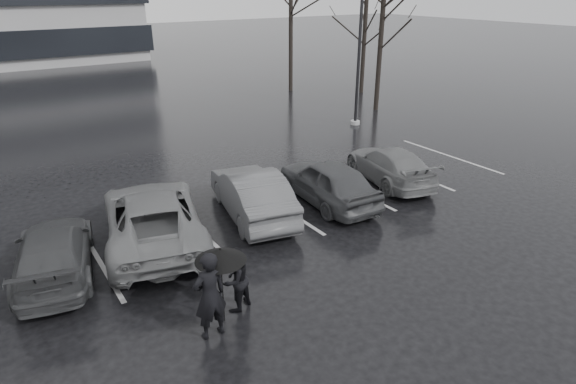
% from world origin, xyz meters
% --- Properties ---
extents(ground, '(160.00, 160.00, 0.00)m').
position_xyz_m(ground, '(0.00, 0.00, 0.00)').
color(ground, black).
rests_on(ground, ground).
extents(car_main, '(2.01, 4.27, 1.41)m').
position_xyz_m(car_main, '(2.06, 1.76, 0.71)').
color(car_main, black).
rests_on(car_main, ground).
extents(car_west_a, '(2.41, 4.61, 1.45)m').
position_xyz_m(car_west_a, '(-0.43, 2.26, 0.72)').
color(car_west_a, '#313134').
rests_on(car_west_a, ground).
extents(car_west_b, '(3.66, 5.70, 1.46)m').
position_xyz_m(car_west_b, '(-3.44, 2.35, 0.73)').
color(car_west_b, '#4C4D4F').
rests_on(car_west_b, ground).
extents(car_west_c, '(2.56, 4.40, 1.20)m').
position_xyz_m(car_west_c, '(-5.98, 2.09, 0.60)').
color(car_west_c, black).
rests_on(car_west_c, ground).
extents(car_east, '(2.72, 4.50, 1.22)m').
position_xyz_m(car_east, '(4.99, 1.95, 0.61)').
color(car_east, '#4C4D4F').
rests_on(car_east, ground).
extents(pedestrian_left, '(0.71, 0.49, 1.89)m').
position_xyz_m(pedestrian_left, '(-3.83, -2.03, 0.94)').
color(pedestrian_left, black).
rests_on(pedestrian_left, ground).
extents(pedestrian_right, '(0.87, 0.78, 1.47)m').
position_xyz_m(pedestrian_right, '(-3.02, -1.53, 0.73)').
color(pedestrian_right, black).
rests_on(pedestrian_right, ground).
extents(umbrella, '(1.03, 1.03, 1.74)m').
position_xyz_m(umbrella, '(-3.43, -1.76, 1.59)').
color(umbrella, black).
rests_on(umbrella, ground).
extents(lamp_post, '(0.46, 0.46, 8.37)m').
position_xyz_m(lamp_post, '(9.01, 8.32, 3.83)').
color(lamp_post, '#9A9A9D').
rests_on(lamp_post, ground).
extents(stall_stripes, '(19.72, 5.00, 0.00)m').
position_xyz_m(stall_stripes, '(-0.80, 2.50, 0.00)').
color(stall_stripes, '#AFAFB1').
rests_on(stall_stripes, ground).
extents(tree_east, '(0.26, 0.26, 8.00)m').
position_xyz_m(tree_east, '(12.00, 10.00, 4.00)').
color(tree_east, black).
rests_on(tree_east, ground).
extents(tree_ne, '(0.26, 0.26, 7.00)m').
position_xyz_m(tree_ne, '(14.50, 14.00, 3.50)').
color(tree_ne, black).
rests_on(tree_ne, ground).
extents(tree_north, '(0.26, 0.26, 8.50)m').
position_xyz_m(tree_north, '(11.00, 17.00, 4.25)').
color(tree_north, black).
rests_on(tree_north, ground).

